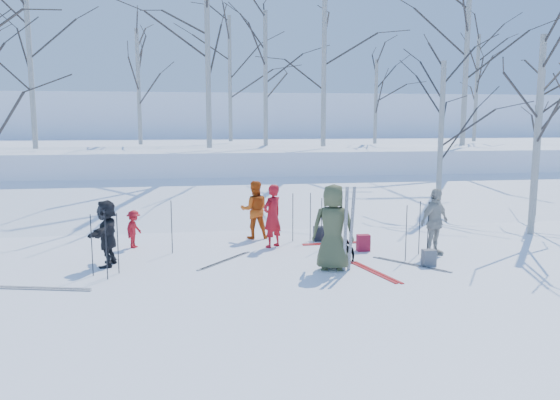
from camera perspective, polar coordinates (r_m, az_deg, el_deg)
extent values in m
plane|color=white|center=(12.66, 1.05, -6.82)|extent=(120.00, 120.00, 0.00)
cube|color=white|center=(19.41, -2.49, -1.00)|extent=(70.00, 9.49, 4.12)
cube|color=white|center=(29.20, -4.67, 3.84)|extent=(70.00, 18.00, 2.20)
cube|color=white|center=(50.09, -6.45, 6.87)|extent=(90.00, 30.00, 6.00)
imported|color=#454B2D|center=(12.14, 5.57, -2.85)|extent=(1.07, 0.83, 1.93)
imported|color=#AC1019|center=(14.25, -0.80, -1.67)|extent=(0.72, 0.69, 1.66)
imported|color=#C44B0F|center=(15.32, -2.68, -1.02)|extent=(0.81, 0.64, 1.63)
imported|color=#AC1019|center=(14.73, -15.03, -2.95)|extent=(0.58, 0.73, 0.99)
imported|color=beige|center=(13.93, 15.84, -2.22)|extent=(1.05, 0.83, 1.66)
imported|color=black|center=(13.05, -17.64, -3.30)|extent=(0.65, 1.47, 1.53)
imported|color=black|center=(13.16, 7.33, -5.26)|extent=(0.38, 0.59, 0.46)
cube|color=silver|center=(11.99, 6.86, -3.08)|extent=(0.08, 0.16, 1.90)
cube|color=silver|center=(12.07, 7.49, -3.01)|extent=(0.12, 0.23, 1.89)
cylinder|color=black|center=(14.94, 1.35, -1.82)|extent=(0.02, 0.02, 1.34)
cylinder|color=black|center=(14.04, 4.37, -2.51)|extent=(0.02, 0.02, 1.34)
cylinder|color=black|center=(13.94, 14.37, -2.83)|extent=(0.02, 0.02, 1.34)
cylinder|color=black|center=(12.35, -16.59, -4.37)|extent=(0.02, 0.02, 1.34)
cylinder|color=black|center=(12.33, -19.07, -4.50)|extent=(0.02, 0.02, 1.34)
cylinder|color=black|center=(13.86, -11.25, -2.79)|extent=(0.02, 0.02, 1.34)
cylinder|color=black|center=(15.02, 3.19, -1.78)|extent=(0.02, 0.02, 1.34)
cylinder|color=black|center=(13.88, 15.21, -2.92)|extent=(0.02, 0.02, 1.34)
cylinder|color=black|center=(11.96, -17.70, -4.82)|extent=(0.02, 0.02, 1.34)
cylinder|color=black|center=(13.21, 13.05, -3.40)|extent=(0.02, 0.02, 1.34)
cube|color=maroon|center=(14.10, 8.69, -4.45)|extent=(0.32, 0.22, 0.42)
cube|color=#55575C|center=(13.00, 15.29, -5.85)|extent=(0.30, 0.20, 0.38)
cube|color=black|center=(15.12, 4.20, -3.54)|extent=(0.34, 0.24, 0.40)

